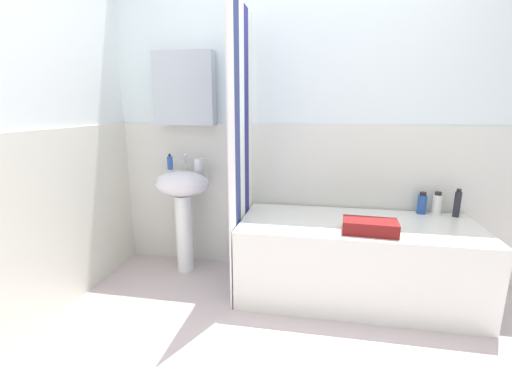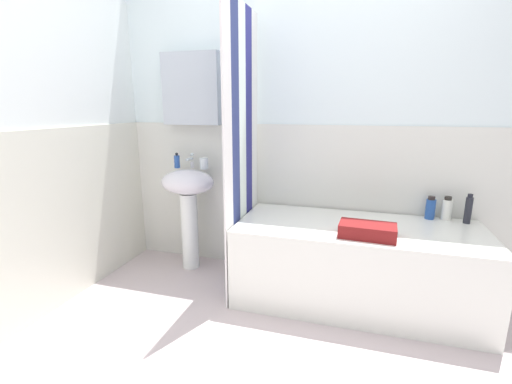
# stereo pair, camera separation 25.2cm
# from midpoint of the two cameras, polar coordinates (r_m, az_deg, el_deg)

# --- Properties ---
(ground_plane) EXTENTS (4.80, 5.60, 0.04)m
(ground_plane) POSITION_cam_midpoint_polar(r_m,az_deg,el_deg) (2.06, 1.14, -27.62)
(ground_plane) COLOR beige
(wall_back_tiled) EXTENTS (3.60, 0.18, 2.40)m
(wall_back_tiled) POSITION_cam_midpoint_polar(r_m,az_deg,el_deg) (2.81, 4.40, 9.57)
(wall_back_tiled) COLOR white
(wall_back_tiled) RESTS_ON ground_plane
(wall_left_tiled) EXTENTS (0.07, 1.81, 2.40)m
(wall_left_tiled) POSITION_cam_midpoint_polar(r_m,az_deg,el_deg) (2.62, -33.70, 6.58)
(wall_left_tiled) COLOR white
(wall_left_tiled) RESTS_ON ground_plane
(sink) EXTENTS (0.44, 0.34, 0.84)m
(sink) POSITION_cam_midpoint_polar(r_m,az_deg,el_deg) (2.92, -14.16, -1.08)
(sink) COLOR white
(sink) RESTS_ON ground_plane
(faucet) EXTENTS (0.03, 0.12, 0.12)m
(faucet) POSITION_cam_midpoint_polar(r_m,az_deg,el_deg) (2.93, -13.82, 4.72)
(faucet) COLOR silver
(faucet) RESTS_ON sink
(soap_dispenser) EXTENTS (0.05, 0.05, 0.13)m
(soap_dispenser) POSITION_cam_midpoint_polar(r_m,az_deg,el_deg) (2.96, -16.09, 4.56)
(soap_dispenser) COLOR #2B54A6
(soap_dispenser) RESTS_ON sink
(toothbrush_cup) EXTENTS (0.07, 0.07, 0.09)m
(toothbrush_cup) POSITION_cam_midpoint_polar(r_m,az_deg,el_deg) (2.89, -11.75, 4.36)
(toothbrush_cup) COLOR white
(toothbrush_cup) RESTS_ON sink
(bathtub) EXTENTS (1.62, 0.71, 0.56)m
(bathtub) POSITION_cam_midpoint_polar(r_m,az_deg,el_deg) (2.62, 13.09, -10.60)
(bathtub) COLOR white
(bathtub) RESTS_ON ground_plane
(shower_curtain) EXTENTS (0.01, 0.71, 2.00)m
(shower_curtain) POSITION_cam_midpoint_polar(r_m,az_deg,el_deg) (2.51, -5.21, 5.87)
(shower_curtain) COLOR white
(shower_curtain) RESTS_ON ground_plane
(lotion_bottle) EXTENTS (0.05, 0.05, 0.21)m
(lotion_bottle) POSITION_cam_midpoint_polar(r_m,az_deg,el_deg) (2.87, 27.56, -1.71)
(lotion_bottle) COLOR #23252E
(lotion_bottle) RESTS_ON bathtub
(conditioner_bottle) EXTENTS (0.07, 0.07, 0.17)m
(conditioner_bottle) POSITION_cam_midpoint_polar(r_m,az_deg,el_deg) (2.88, 24.96, -1.77)
(conditioner_bottle) COLOR white
(conditioner_bottle) RESTS_ON bathtub
(body_wash_bottle) EXTENTS (0.06, 0.06, 0.17)m
(body_wash_bottle) POSITION_cam_midpoint_polar(r_m,az_deg,el_deg) (2.85, 22.94, -1.76)
(body_wash_bottle) COLOR #264FA0
(body_wash_bottle) RESTS_ON bathtub
(towel_folded) EXTENTS (0.35, 0.21, 0.08)m
(towel_folded) POSITION_cam_midpoint_polar(r_m,az_deg,el_deg) (2.31, 14.95, -5.47)
(towel_folded) COLOR maroon
(towel_folded) RESTS_ON bathtub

